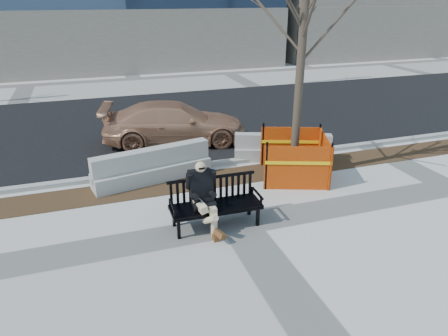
% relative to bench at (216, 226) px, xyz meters
% --- Properties ---
extents(ground, '(120.00, 120.00, 0.00)m').
position_rel_bench_xyz_m(ground, '(0.53, -0.11, 0.00)').
color(ground, beige).
rests_on(ground, ground).
extents(mulch_strip, '(40.00, 1.20, 0.02)m').
position_rel_bench_xyz_m(mulch_strip, '(0.53, 2.49, 0.00)').
color(mulch_strip, '#47301C').
rests_on(mulch_strip, ground).
extents(asphalt_street, '(60.00, 10.40, 0.01)m').
position_rel_bench_xyz_m(asphalt_street, '(0.53, 8.69, 0.00)').
color(asphalt_street, black).
rests_on(asphalt_street, ground).
extents(curb, '(60.00, 0.25, 0.12)m').
position_rel_bench_xyz_m(curb, '(0.53, 3.44, 0.06)').
color(curb, '#9E9B93').
rests_on(curb, ground).
extents(bench, '(2.13, 0.80, 1.12)m').
position_rel_bench_xyz_m(bench, '(0.00, 0.00, 0.00)').
color(bench, black).
rests_on(bench, ground).
extents(seated_man, '(0.68, 1.12, 1.54)m').
position_rel_bench_xyz_m(seated_man, '(-0.29, 0.06, 0.00)').
color(seated_man, black).
rests_on(seated_man, ground).
extents(tree_fence, '(3.49, 3.49, 6.78)m').
position_rel_bench_xyz_m(tree_fence, '(2.96, 1.91, 0.00)').
color(tree_fence, '#E9500A').
rests_on(tree_fence, ground).
extents(sedan, '(5.29, 2.97, 1.45)m').
position_rel_bench_xyz_m(sedan, '(0.37, 5.95, 0.00)').
color(sedan, '#B17A57').
rests_on(sedan, ground).
extents(jersey_barrier_left, '(3.46, 1.35, 0.97)m').
position_rel_bench_xyz_m(jersey_barrier_left, '(-0.94, 2.96, 0.00)').
color(jersey_barrier_left, '#A7A59C').
rests_on(jersey_barrier_left, ground).
extents(jersey_barrier_right, '(3.05, 1.66, 0.87)m').
position_rel_bench_xyz_m(jersey_barrier_right, '(3.25, 3.22, 0.00)').
color(jersey_barrier_right, '#9E9B94').
rests_on(jersey_barrier_right, ground).
extents(far_tree_right, '(2.83, 2.83, 5.91)m').
position_rel_bench_xyz_m(far_tree_right, '(9.45, 13.95, 0.00)').
color(far_tree_right, '#493D2F').
rests_on(far_tree_right, ground).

